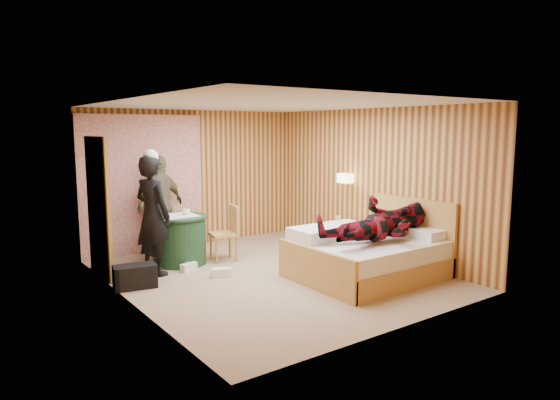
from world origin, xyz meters
TOP-DOWN VIEW (x-y plane):
  - floor at (0.00, 0.00)m, footprint 4.20×5.00m
  - ceiling at (0.00, 0.00)m, footprint 4.20×5.00m
  - wall_back at (0.00, 2.50)m, footprint 4.20×0.02m
  - wall_left at (-2.10, 0.00)m, footprint 0.02×5.00m
  - wall_right at (2.10, 0.00)m, footprint 0.02×5.00m
  - curtain at (-1.00, 2.43)m, footprint 2.20×0.08m
  - doorway at (-2.06, 1.40)m, footprint 0.06×0.90m
  - wall_lamp at (1.92, 0.45)m, footprint 0.26×0.24m
  - bed at (1.12, -0.91)m, footprint 2.03×1.60m
  - nightstand at (1.88, 0.44)m, footprint 0.40×0.54m
  - round_table at (-0.82, 1.35)m, footprint 0.89×0.89m
  - chair_far at (-0.83, 2.06)m, footprint 0.46×0.46m
  - chair_near at (-0.08, 1.09)m, footprint 0.49×0.49m
  - duffel_bag at (-1.85, 0.54)m, footprint 0.61×0.39m
  - sneaker_left at (-0.90, 0.88)m, footprint 0.29×0.18m
  - sneaker_right at (-0.64, 0.31)m, footprint 0.32×0.22m
  - woman_standing at (-1.38, 1.03)m, footprint 0.61×0.75m
  - man_at_table at (-0.82, 2.10)m, footprint 1.09×0.80m
  - man_on_bed at (1.15, -1.14)m, footprint 0.86×0.67m
  - book_lower at (1.88, 0.39)m, footprint 0.21×0.25m
  - book_upper at (1.88, 0.39)m, footprint 0.20×0.25m
  - cup_nightstand at (1.88, 0.57)m, footprint 0.13×0.13m
  - cup_table at (-0.72, 1.30)m, footprint 0.15×0.15m

SIDE VIEW (x-z plane):
  - floor at x=0.00m, z-range -0.01..0.01m
  - sneaker_left at x=-0.90m, z-range 0.00..0.12m
  - sneaker_right at x=-0.64m, z-range 0.00..0.13m
  - duffel_bag at x=-1.85m, z-range 0.00..0.32m
  - nightstand at x=1.88m, z-range 0.01..0.53m
  - bed at x=1.12m, z-range -0.23..0.87m
  - round_table at x=-0.82m, z-range 0.00..0.80m
  - chair_near at x=-0.08m, z-range 0.07..0.99m
  - book_lower at x=1.88m, z-range 0.52..0.54m
  - chair_far at x=-0.83m, z-range 0.07..1.00m
  - book_upper at x=1.88m, z-range 0.54..0.56m
  - cup_nightstand at x=1.88m, z-range 0.52..0.61m
  - cup_table at x=-0.72m, z-range 0.79..0.89m
  - man_at_table at x=-0.82m, z-range 0.00..1.72m
  - woman_standing at x=-1.38m, z-range 0.00..1.78m
  - man_on_bed at x=1.15m, z-range 0.09..1.86m
  - doorway at x=-2.06m, z-range 0.00..2.05m
  - curtain at x=-1.00m, z-range 0.00..2.40m
  - wall_back at x=0.00m, z-range 0.00..2.50m
  - wall_left at x=-2.10m, z-range 0.00..2.50m
  - wall_right at x=2.10m, z-range 0.00..2.50m
  - wall_lamp at x=1.92m, z-range 1.22..1.38m
  - ceiling at x=0.00m, z-range 2.50..2.50m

